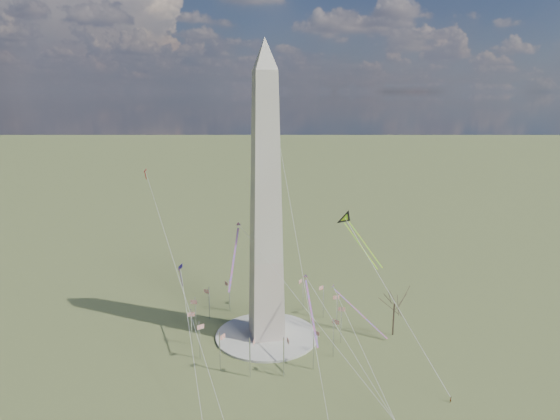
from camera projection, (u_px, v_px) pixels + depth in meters
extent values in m
plane|color=#546030|center=(267.00, 337.00, 176.11)|extent=(2000.00, 2000.00, 0.00)
cylinder|color=#ADAC9E|center=(267.00, 336.00, 176.01)|extent=(36.00, 36.00, 0.80)
pyramid|color=beige|center=(265.00, 53.00, 153.98)|extent=(9.90, 9.90, 10.00)
cylinder|color=silver|center=(337.00, 312.00, 180.25)|extent=(0.36, 0.36, 13.00)
cube|color=red|center=(336.00, 297.00, 180.26)|extent=(2.40, 0.08, 1.50)
cylinder|color=silver|center=(323.00, 302.00, 189.26)|extent=(0.36, 0.36, 13.00)
cube|color=red|center=(321.00, 288.00, 189.06)|extent=(2.25, 0.99, 1.50)
cylinder|color=silver|center=(303.00, 295.00, 196.03)|extent=(0.36, 0.36, 13.00)
cube|color=red|center=(300.00, 281.00, 195.48)|extent=(1.75, 1.75, 1.50)
cylinder|color=silver|center=(279.00, 291.00, 199.55)|extent=(0.36, 0.36, 13.00)
cube|color=red|center=(276.00, 279.00, 198.53)|extent=(0.99, 2.25, 1.50)
cylinder|color=silver|center=(254.00, 291.00, 199.26)|extent=(0.36, 0.36, 13.00)
cube|color=red|center=(250.00, 279.00, 197.76)|extent=(0.08, 2.40, 1.50)
cylinder|color=silver|center=(230.00, 296.00, 195.22)|extent=(0.36, 0.36, 13.00)
cube|color=red|center=(226.00, 284.00, 193.27)|extent=(0.99, 2.25, 1.50)
cylinder|color=silver|center=(209.00, 303.00, 188.05)|extent=(0.36, 0.36, 13.00)
cube|color=red|center=(207.00, 291.00, 185.75)|extent=(1.75, 1.75, 1.50)
cylinder|color=silver|center=(196.00, 314.00, 178.82)|extent=(0.36, 0.36, 13.00)
cube|color=red|center=(194.00, 302.00, 176.35)|extent=(2.25, 0.99, 1.50)
cylinder|color=silver|center=(191.00, 327.00, 168.96)|extent=(0.36, 0.36, 13.00)
cube|color=red|center=(191.00, 314.00, 166.50)|extent=(2.40, 0.08, 1.50)
cylinder|color=silver|center=(199.00, 340.00, 159.95)|extent=(0.36, 0.36, 13.00)
cube|color=red|center=(201.00, 327.00, 157.70)|extent=(2.25, 0.99, 1.50)
cylinder|color=silver|center=(220.00, 351.00, 153.17)|extent=(0.36, 0.36, 13.00)
cube|color=red|center=(223.00, 337.00, 151.28)|extent=(1.75, 1.75, 1.50)
cylinder|color=silver|center=(250.00, 358.00, 149.66)|extent=(0.36, 0.36, 13.00)
cube|color=red|center=(254.00, 342.00, 148.23)|extent=(0.99, 2.25, 1.50)
cylinder|color=silver|center=(284.00, 357.00, 149.95)|extent=(0.36, 0.36, 13.00)
cube|color=red|center=(288.00, 341.00, 149.00)|extent=(0.08, 2.40, 1.50)
cylinder|color=silver|center=(313.00, 350.00, 153.98)|extent=(0.36, 0.36, 13.00)
cube|color=red|center=(317.00, 333.00, 153.49)|extent=(0.99, 2.25, 1.50)
cylinder|color=silver|center=(334.00, 339.00, 161.16)|extent=(0.36, 0.36, 13.00)
cube|color=red|center=(336.00, 322.00, 161.01)|extent=(1.75, 1.75, 1.50)
cylinder|color=silver|center=(341.00, 325.00, 170.39)|extent=(0.36, 0.36, 13.00)
cube|color=red|center=(342.00, 309.00, 170.41)|extent=(2.25, 0.99, 1.50)
cylinder|color=#413027|center=(394.00, 319.00, 175.97)|extent=(0.50, 0.50, 12.07)
imported|color=gray|center=(451.00, 399.00, 138.64)|extent=(0.76, 0.70, 1.75)
cube|color=#DDBC0B|center=(365.00, 244.00, 172.52)|extent=(6.59, 16.55, 12.29)
cube|color=#DDBC0B|center=(360.00, 245.00, 171.32)|extent=(6.59, 16.55, 12.29)
cube|color=navy|center=(180.00, 267.00, 170.85)|extent=(1.53, 2.58, 2.20)
cube|color=#FB2927|center=(181.00, 277.00, 171.69)|extent=(1.18, 2.73, 7.60)
cube|color=#FB2927|center=(311.00, 312.00, 154.86)|extent=(2.66, 20.95, 13.15)
cube|color=#FB2927|center=(234.00, 258.00, 160.91)|extent=(6.86, 21.84, 14.13)
cube|color=#FB2927|center=(360.00, 313.00, 177.43)|extent=(14.67, 16.35, 13.38)
cube|color=red|center=(145.00, 171.00, 187.69)|extent=(1.11, 1.82, 1.53)
cube|color=red|center=(145.00, 175.00, 188.08)|extent=(0.73, 1.32, 3.51)
cube|color=white|center=(271.00, 95.00, 208.53)|extent=(1.30, 2.08, 1.71)
cube|color=white|center=(271.00, 99.00, 208.97)|extent=(0.84, 1.44, 3.93)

